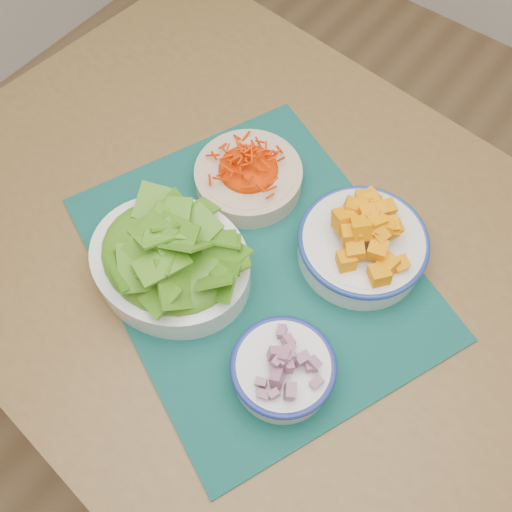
% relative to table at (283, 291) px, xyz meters
% --- Properties ---
extents(table, '(1.38, 0.99, 0.75)m').
position_rel_table_xyz_m(table, '(0.00, 0.00, 0.00)').
color(table, brown).
rests_on(table, ground).
extents(placemat, '(0.67, 0.61, 0.00)m').
position_rel_table_xyz_m(placemat, '(-0.04, -0.03, 0.09)').
color(placemat, '#08332E').
rests_on(placemat, table).
extents(carrot_bowl, '(0.20, 0.20, 0.07)m').
position_rel_table_xyz_m(carrot_bowl, '(-0.14, 0.09, 0.13)').
color(carrot_bowl, beige).
rests_on(carrot_bowl, placemat).
extents(squash_bowl, '(0.21, 0.21, 0.09)m').
position_rel_table_xyz_m(squash_bowl, '(0.08, 0.09, 0.14)').
color(squash_bowl, white).
rests_on(squash_bowl, placemat).
extents(lettuce_bowl, '(0.27, 0.24, 0.12)m').
position_rel_table_xyz_m(lettuce_bowl, '(-0.13, -0.12, 0.15)').
color(lettuce_bowl, white).
rests_on(lettuce_bowl, placemat).
extents(onion_bowl, '(0.18, 0.18, 0.07)m').
position_rel_table_xyz_m(onion_bowl, '(0.10, -0.15, 0.13)').
color(onion_bowl, white).
rests_on(onion_bowl, placemat).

